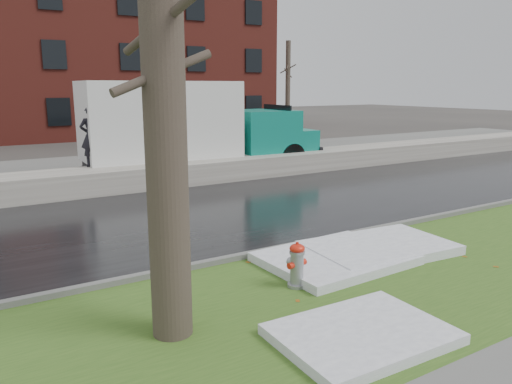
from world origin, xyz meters
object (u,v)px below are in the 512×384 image
worker (92,136)px  box_truck (190,126)px  tree (163,78)px  fire_hydrant (297,263)px

worker → box_truck: bearing=-157.8°
tree → box_truck: size_ratio=0.64×
fire_hydrant → box_truck: (2.95, 10.66, 1.37)m
tree → worker: (1.58, 10.35, -1.65)m
fire_hydrant → box_truck: size_ratio=0.07×
fire_hydrant → tree: tree is taller
fire_hydrant → worker: (-0.75, 9.95, 1.26)m
worker → fire_hydrant: bearing=105.7°
tree → box_truck: tree is taller
tree → worker: size_ratio=3.43×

